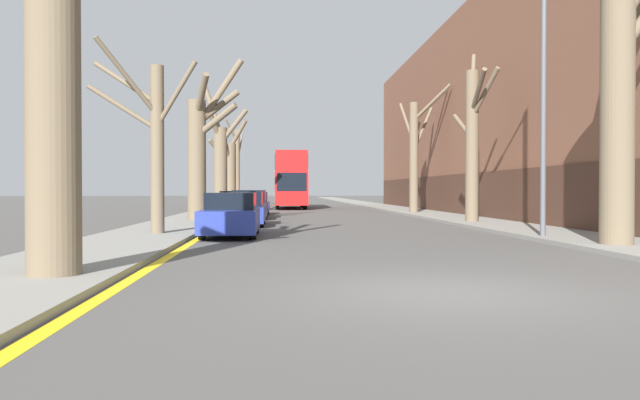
{
  "coord_description": "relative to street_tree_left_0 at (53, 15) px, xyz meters",
  "views": [
    {
      "loc": [
        -2.36,
        -8.75,
        1.47
      ],
      "look_at": [
        0.65,
        36.21,
        0.75
      ],
      "focal_mm": 35.0,
      "sensor_mm": 36.0,
      "label": 1
    }
  ],
  "objects": [
    {
      "name": "ground_plane",
      "position": [
        5.95,
        -1.47,
        -4.27
      ],
      "size": [
        300.0,
        300.0,
        0.0
      ],
      "primitive_type": "plane",
      "color": "#4C4947"
    },
    {
      "name": "sidewalk_left",
      "position": [
        -0.53,
        48.53,
        -4.21
      ],
      "size": [
        3.03,
        120.0,
        0.12
      ],
      "primitive_type": "cube",
      "color": "gray",
      "rests_on": "ground"
    },
    {
      "name": "sidewalk_right",
      "position": [
        12.42,
        48.53,
        -4.21
      ],
      "size": [
        3.03,
        120.0,
        0.12
      ],
      "primitive_type": "cube",
      "color": "gray",
      "rests_on": "ground"
    },
    {
      "name": "building_facade_right",
      "position": [
        18.93,
        27.68,
        1.67
      ],
      "size": [
        10.08,
        45.7,
        11.91
      ],
      "color": "brown",
      "rests_on": "ground"
    },
    {
      "name": "kerb_line_stripe",
      "position": [
        1.16,
        48.53,
        -4.27
      ],
      "size": [
        0.24,
        120.0,
        0.01
      ],
      "primitive_type": "cube",
      "color": "yellow",
      "rests_on": "ground"
    },
    {
      "name": "street_tree_left_0",
      "position": [
        0.0,
        0.0,
        0.0
      ],
      "size": [
        3.14,
        3.72,
        9.09
      ],
      "color": "brown",
      "rests_on": "ground"
    },
    {
      "name": "street_tree_left_1",
      "position": [
        -0.31,
        9.57,
        -1.23
      ],
      "size": [
        3.54,
        2.06,
        5.97
      ],
      "color": "brown",
      "rests_on": "ground"
    },
    {
      "name": "street_tree_left_2",
      "position": [
        0.02,
        18.52,
        -0.89
      ],
      "size": [
        2.57,
        3.52,
        7.55
      ],
      "color": "brown",
      "rests_on": "ground"
    },
    {
      "name": "street_tree_left_3",
      "position": [
        0.02,
        28.56,
        -1.13
      ],
      "size": [
        2.95,
        2.19,
        7.97
      ],
      "color": "brown",
      "rests_on": "ground"
    },
    {
      "name": "street_tree_left_4",
      "position": [
        -0.18,
        38.48,
        -1.25
      ],
      "size": [
        3.06,
        3.3,
        6.88
      ],
      "color": "brown",
      "rests_on": "ground"
    },
    {
      "name": "street_tree_left_5",
      "position": [
        -0.19,
        47.76,
        -0.4
      ],
      "size": [
        1.65,
        3.25,
        7.91
      ],
      "color": "brown",
      "rests_on": "ground"
    },
    {
      "name": "street_tree_right_0",
      "position": [
        12.12,
        4.79,
        -0.52
      ],
      "size": [
        2.12,
        2.25,
        8.55
      ],
      "color": "brown",
      "rests_on": "ground"
    },
    {
      "name": "street_tree_right_1",
      "position": [
        11.94,
        16.14,
        -0.62
      ],
      "size": [
        0.92,
        4.27,
        7.61
      ],
      "color": "brown",
      "rests_on": "ground"
    },
    {
      "name": "street_tree_right_2",
      "position": [
        12.0,
        27.59,
        -0.33
      ],
      "size": [
        2.69,
        3.55,
        7.8
      ],
      "color": "brown",
      "rests_on": "ground"
    },
    {
      "name": "double_decker_bus",
      "position": [
        4.55,
        39.76,
        -1.79
      ],
      "size": [
        2.44,
        10.08,
        4.38
      ],
      "color": "red",
      "rests_on": "ground"
    },
    {
      "name": "parked_car_0",
      "position": [
        2.08,
        9.73,
        -3.61
      ],
      "size": [
        1.71,
        4.37,
        1.39
      ],
      "color": "navy",
      "rests_on": "ground"
    },
    {
      "name": "parked_car_1",
      "position": [
        2.08,
        15.65,
        -3.6
      ],
      "size": [
        1.89,
        4.38,
        1.43
      ],
      "color": "navy",
      "rests_on": "ground"
    },
    {
      "name": "parked_car_2",
      "position": [
        2.08,
        21.96,
        -3.58
      ],
      "size": [
        1.88,
        4.56,
        1.47
      ],
      "color": "black",
      "rests_on": "ground"
    },
    {
      "name": "parked_car_3",
      "position": [
        2.08,
        27.41,
        -3.63
      ],
      "size": [
        1.9,
        4.1,
        1.35
      ],
      "color": "navy",
      "rests_on": "ground"
    },
    {
      "name": "lamp_post",
      "position": [
        11.28,
        7.62,
        0.9
      ],
      "size": [
        1.4,
        0.2,
        9.4
      ],
      "color": "#4C4F54",
      "rests_on": "ground"
    }
  ]
}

